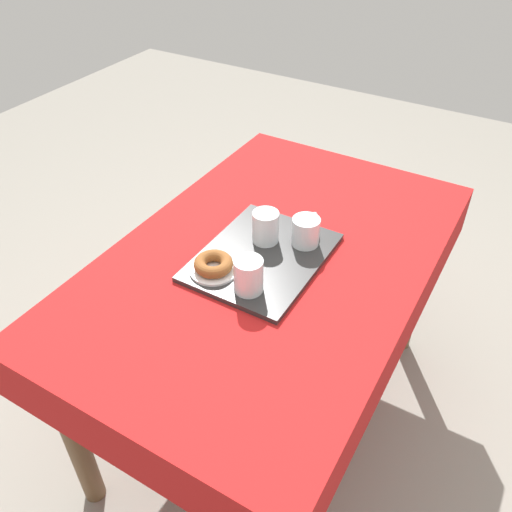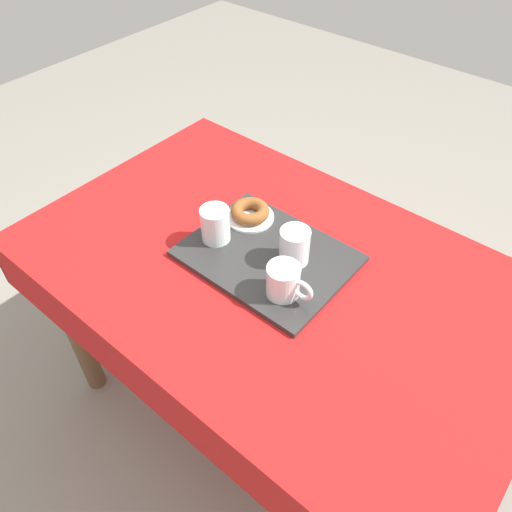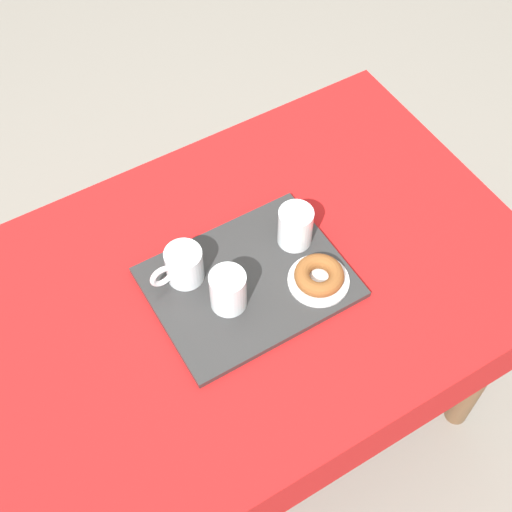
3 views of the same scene
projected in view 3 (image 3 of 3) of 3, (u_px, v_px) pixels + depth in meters
The scene contains 8 objects.
ground_plane at pixel (240, 418), 2.06m from camera, with size 6.00×6.00×0.00m, color gray.
dining_table at pixel (235, 313), 1.56m from camera, with size 1.29×0.82×0.72m.
serving_tray at pixel (249, 282), 1.47m from camera, with size 0.40×0.31×0.01m, color #2D2D2D.
tea_mug_left at pixel (183, 266), 1.43m from camera, with size 0.12×0.08×0.08m.
water_glass_near at pixel (228, 292), 1.39m from camera, with size 0.07×0.07×0.09m.
water_glass_far at pixel (295, 228), 1.49m from camera, with size 0.07×0.07×0.09m.
donut_plate_left at pixel (318, 281), 1.45m from camera, with size 0.13×0.13×0.01m, color white.
sugar_donut_left at pixel (319, 275), 1.44m from camera, with size 0.10×0.10×0.03m, color brown.
Camera 3 is at (-0.36, -0.70, 1.97)m, focal length 49.00 mm.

